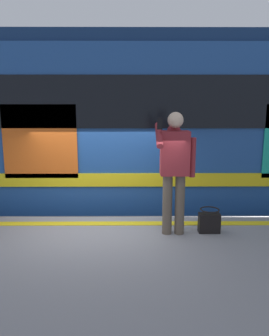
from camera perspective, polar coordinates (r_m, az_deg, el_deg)
The scene contains 7 objects.
ground_plane at distance 6.11m, azimuth -5.57°, elevation -18.33°, with size 23.78×23.78×0.00m, color #3D3D3F.
safety_line at distance 5.36m, azimuth -6.09°, elevation -9.44°, with size 13.41×0.16×0.01m, color yellow.
track_rail_near at distance 7.15m, azimuth -4.69°, elevation -12.96°, with size 17.79×0.08×0.16m, color slate.
track_rail_far at distance 8.47m, azimuth -3.96°, elevation -8.95°, with size 17.79×0.08×0.16m, color slate.
train_carriage at distance 7.24m, azimuth 5.00°, elevation 7.86°, with size 13.08×2.82×4.08m.
passenger at distance 4.71m, azimuth 6.89°, elevation 0.78°, with size 0.57×0.55×1.76m.
handbag at distance 5.07m, azimuth 12.69°, elevation -8.93°, with size 0.31×0.28×0.36m.
Camera 1 is at (-0.53, 5.28, 3.03)m, focal length 35.55 mm.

